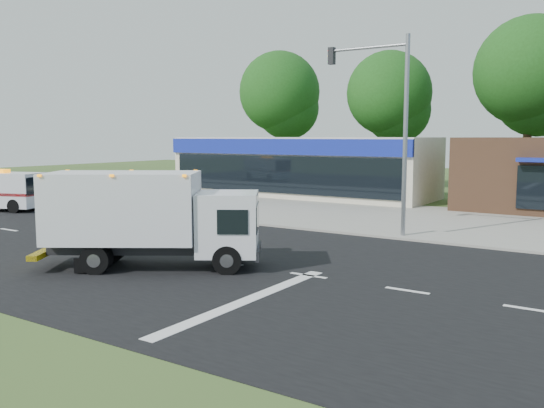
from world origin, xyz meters
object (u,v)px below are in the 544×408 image
Objects in this scene: emergency_worker at (128,225)px; ambulance_van at (1,190)px; ems_box_truck at (147,213)px; traffic_signal_pole at (390,114)px.

ambulance_van is at bearing 111.40° from emergency_worker.
ems_box_truck is 3.33× the size of emergency_worker.
ems_box_truck reaches higher than ambulance_van.
ems_box_truck is 10.73m from traffic_signal_pole.
emergency_worker is at bearing 118.73° from ems_box_truck.
ems_box_truck is at bearing -113.25° from traffic_signal_pole.
ambulance_van is (-14.78, 4.39, 0.15)m from emergency_worker.
emergency_worker is 0.39× the size of ambulance_van.
ems_box_truck is 17.80m from ambulance_van.
emergency_worker is 11.02m from traffic_signal_pole.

